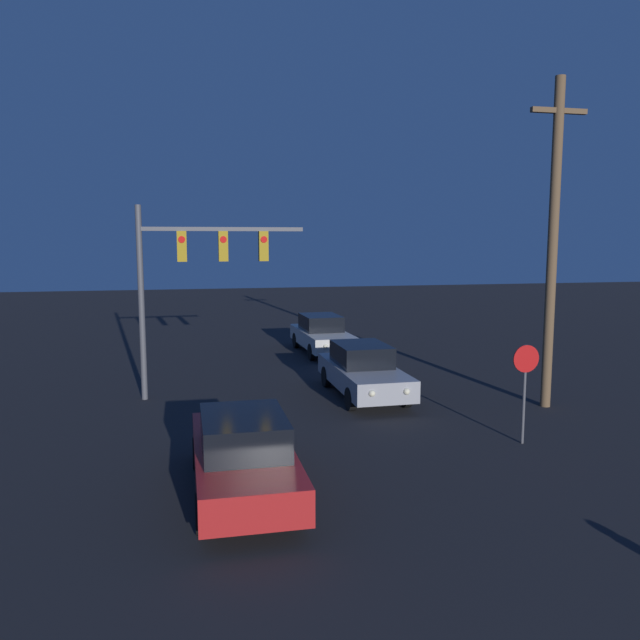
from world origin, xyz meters
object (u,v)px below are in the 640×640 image
car_near (243,454)px  stop_sign (525,376)px  utility_pole (553,241)px  car_mid (363,370)px  car_far (322,334)px  traffic_signal_mast (191,266)px

car_near → stop_sign: bearing=13.2°
car_near → utility_pole: utility_pole is taller
car_mid → car_far: 7.47m
car_mid → stop_sign: stop_sign is taller
car_mid → stop_sign: size_ratio=2.08×
car_near → car_mid: (4.29, 6.71, 0.00)m
car_mid → traffic_signal_mast: 6.07m
stop_sign → utility_pole: 4.85m
car_near → traffic_signal_mast: (-0.78, 7.71, 3.18)m
car_far → traffic_signal_mast: 9.02m
stop_sign → utility_pole: utility_pole is taller
car_near → stop_sign: (6.70, 1.56, 0.83)m
utility_pole → car_near: bearing=-154.0°
car_far → traffic_signal_mast: traffic_signal_mast is taller
car_far → utility_pole: (4.43, -9.75, 3.94)m
car_mid → utility_pole: 6.61m
car_near → traffic_signal_mast: bearing=95.9°
car_far → utility_pole: utility_pole is taller
car_near → utility_pole: bearing=26.1°
car_near → car_far: bearing=71.9°
car_mid → utility_pole: size_ratio=0.53×
car_mid → traffic_signal_mast: bearing=-11.7°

